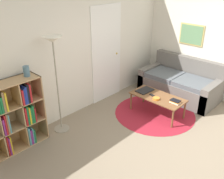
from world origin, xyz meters
name	(u,v)px	position (x,y,z in m)	size (l,w,h in m)	color
ground_plane	(178,157)	(0.00, 0.00, 0.00)	(14.00, 14.00, 0.00)	gray
wall_back	(81,49)	(0.03, 2.31, 1.29)	(7.75, 0.11, 2.60)	silver
wall_right	(194,37)	(2.40, 1.15, 1.30)	(0.08, 5.29, 2.60)	silver
rug	(155,113)	(0.87, 1.05, 0.00)	(1.65, 1.65, 0.01)	maroon
bookshelf	(7,119)	(-1.70, 2.10, 0.58)	(1.13, 0.34, 1.18)	tan
floor_lamp	(54,54)	(-0.80, 1.99, 1.46)	(0.31, 0.31, 1.75)	gray
couch	(181,84)	(1.97, 1.11, 0.29)	(0.90, 1.74, 0.87)	#66605B
coffee_table	(158,98)	(0.88, 1.02, 0.36)	(0.53, 1.08, 0.40)	brown
laptop	(145,90)	(0.91, 1.36, 0.41)	(0.38, 0.27, 0.02)	black
bowl	(156,99)	(0.75, 0.96, 0.42)	(0.14, 0.14, 0.04)	orange
book_stack_on_table	(175,101)	(0.89, 0.63, 0.43)	(0.14, 0.19, 0.05)	silver
remote	(152,95)	(0.82, 1.11, 0.41)	(0.08, 0.16, 0.02)	black
vase_on_shelf	(26,71)	(-1.26, 2.10, 1.26)	(0.10, 0.10, 0.17)	slate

